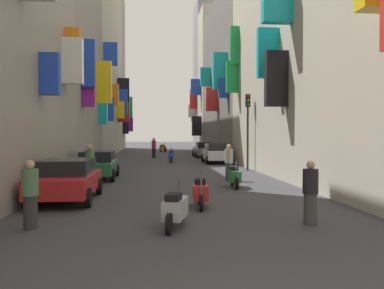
{
  "coord_description": "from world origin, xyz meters",
  "views": [
    {
      "loc": [
        -1.04,
        -3.19,
        2.27
      ],
      "look_at": [
        2.08,
        30.34,
        1.32
      ],
      "focal_mm": 39.77,
      "sensor_mm": 36.0,
      "label": 1
    }
  ],
  "objects_px": {
    "parked_car_grey": "(204,149)",
    "pedestrian_mid_street": "(30,195)",
    "scooter_silver": "(175,209)",
    "pedestrian_far_away": "(229,162)",
    "scooter_green": "(234,176)",
    "scooter_red": "(200,192)",
    "pedestrian_crossing": "(310,193)",
    "pedestrian_near_left": "(90,166)",
    "parked_car_red": "(67,179)",
    "pedestrian_near_right": "(154,148)",
    "scooter_blue": "(171,156)",
    "traffic_light_near_corner": "(248,119)",
    "parked_car_green": "(97,164)",
    "scooter_orange": "(163,148)",
    "parked_car_white": "(216,153)"
  },
  "relations": [
    {
      "from": "parked_car_grey",
      "to": "pedestrian_mid_street",
      "type": "distance_m",
      "value": 29.63
    },
    {
      "from": "parked_car_red",
      "to": "pedestrian_mid_street",
      "type": "distance_m",
      "value": 4.22
    },
    {
      "from": "scooter_silver",
      "to": "pedestrian_far_away",
      "type": "distance_m",
      "value": 10.13
    },
    {
      "from": "scooter_silver",
      "to": "pedestrian_far_away",
      "type": "relative_size",
      "value": 1.1
    },
    {
      "from": "parked_car_red",
      "to": "pedestrian_near_right",
      "type": "distance_m",
      "value": 24.0
    },
    {
      "from": "scooter_silver",
      "to": "scooter_orange",
      "type": "bearing_deg",
      "value": 89.04
    },
    {
      "from": "parked_car_red",
      "to": "pedestrian_near_right",
      "type": "relative_size",
      "value": 2.32
    },
    {
      "from": "traffic_light_near_corner",
      "to": "parked_car_red",
      "type": "bearing_deg",
      "value": -129.03
    },
    {
      "from": "scooter_red",
      "to": "traffic_light_near_corner",
      "type": "distance_m",
      "value": 13.15
    },
    {
      "from": "pedestrian_crossing",
      "to": "traffic_light_near_corner",
      "type": "bearing_deg",
      "value": 83.11
    },
    {
      "from": "parked_car_green",
      "to": "pedestrian_mid_street",
      "type": "xyz_separation_m",
      "value": [
        -0.16,
        -10.88,
        0.09
      ]
    },
    {
      "from": "pedestrian_near_right",
      "to": "pedestrian_near_left",
      "type": "bearing_deg",
      "value": -97.47
    },
    {
      "from": "pedestrian_mid_street",
      "to": "pedestrian_far_away",
      "type": "relative_size",
      "value": 0.95
    },
    {
      "from": "parked_car_white",
      "to": "scooter_red",
      "type": "bearing_deg",
      "value": -100.1
    },
    {
      "from": "parked_car_white",
      "to": "pedestrian_far_away",
      "type": "distance_m",
      "value": 11.66
    },
    {
      "from": "scooter_green",
      "to": "scooter_red",
      "type": "height_order",
      "value": "same"
    },
    {
      "from": "parked_car_grey",
      "to": "pedestrian_near_left",
      "type": "relative_size",
      "value": 2.33
    },
    {
      "from": "parked_car_white",
      "to": "scooter_red",
      "type": "relative_size",
      "value": 2.27
    },
    {
      "from": "parked_car_green",
      "to": "scooter_silver",
      "type": "distance_m",
      "value": 11.53
    },
    {
      "from": "parked_car_grey",
      "to": "pedestrian_mid_street",
      "type": "bearing_deg",
      "value": -104.87
    },
    {
      "from": "scooter_blue",
      "to": "pedestrian_near_right",
      "type": "bearing_deg",
      "value": 103.21
    },
    {
      "from": "pedestrian_mid_street",
      "to": "pedestrian_far_away",
      "type": "bearing_deg",
      "value": 55.81
    },
    {
      "from": "scooter_blue",
      "to": "pedestrian_far_away",
      "type": "xyz_separation_m",
      "value": [
        2.15,
        -12.98,
        0.4
      ]
    },
    {
      "from": "scooter_red",
      "to": "pedestrian_near_right",
      "type": "height_order",
      "value": "pedestrian_near_right"
    },
    {
      "from": "pedestrian_near_left",
      "to": "pedestrian_far_away",
      "type": "relative_size",
      "value": 1.04
    },
    {
      "from": "scooter_silver",
      "to": "scooter_blue",
      "type": "xyz_separation_m",
      "value": [
        0.89,
        22.63,
        -0.0
      ]
    },
    {
      "from": "parked_car_red",
      "to": "scooter_blue",
      "type": "relative_size",
      "value": 2.28
    },
    {
      "from": "scooter_silver",
      "to": "pedestrian_far_away",
      "type": "xyz_separation_m",
      "value": [
        3.04,
        9.65,
        0.4
      ]
    },
    {
      "from": "pedestrian_mid_street",
      "to": "pedestrian_far_away",
      "type": "distance_m",
      "value": 11.45
    },
    {
      "from": "parked_car_green",
      "to": "pedestrian_near_right",
      "type": "xyz_separation_m",
      "value": [
        2.81,
        17.15,
        0.18
      ]
    },
    {
      "from": "pedestrian_crossing",
      "to": "pedestrian_near_left",
      "type": "xyz_separation_m",
      "value": [
        -6.45,
        7.67,
        0.11
      ]
    },
    {
      "from": "scooter_blue",
      "to": "pedestrian_near_right",
      "type": "height_order",
      "value": "pedestrian_near_right"
    },
    {
      "from": "scooter_blue",
      "to": "parked_car_green",
      "type": "bearing_deg",
      "value": -109.62
    },
    {
      "from": "parked_car_red",
      "to": "pedestrian_far_away",
      "type": "bearing_deg",
      "value": 39.3
    },
    {
      "from": "pedestrian_near_left",
      "to": "parked_car_grey",
      "type": "bearing_deg",
      "value": 70.85
    },
    {
      "from": "parked_car_grey",
      "to": "pedestrian_far_away",
      "type": "height_order",
      "value": "pedestrian_far_away"
    },
    {
      "from": "parked_car_white",
      "to": "pedestrian_near_left",
      "type": "relative_size",
      "value": 2.28
    },
    {
      "from": "parked_car_red",
      "to": "pedestrian_crossing",
      "type": "bearing_deg",
      "value": -32.79
    },
    {
      "from": "traffic_light_near_corner",
      "to": "pedestrian_near_right",
      "type": "bearing_deg",
      "value": 112.64
    },
    {
      "from": "parked_car_white",
      "to": "pedestrian_mid_street",
      "type": "xyz_separation_m",
      "value": [
        -7.6,
        -21.07,
        0.05
      ]
    },
    {
      "from": "scooter_red",
      "to": "scooter_green",
      "type": "bearing_deg",
      "value": 66.95
    },
    {
      "from": "scooter_silver",
      "to": "parked_car_green",
      "type": "bearing_deg",
      "value": 106.29
    },
    {
      "from": "scooter_blue",
      "to": "traffic_light_near_corner",
      "type": "xyz_separation_m",
      "value": [
        4.24,
        -7.73,
        2.62
      ]
    },
    {
      "from": "scooter_blue",
      "to": "traffic_light_near_corner",
      "type": "relative_size",
      "value": 0.4
    },
    {
      "from": "scooter_blue",
      "to": "pedestrian_crossing",
      "type": "relative_size",
      "value": 1.16
    },
    {
      "from": "pedestrian_far_away",
      "to": "scooter_red",
      "type": "bearing_deg",
      "value": -107.12
    },
    {
      "from": "parked_car_grey",
      "to": "pedestrian_near_right",
      "type": "relative_size",
      "value": 2.33
    },
    {
      "from": "parked_car_white",
      "to": "scooter_green",
      "type": "bearing_deg",
      "value": -95.58
    },
    {
      "from": "parked_car_green",
      "to": "scooter_orange",
      "type": "xyz_separation_m",
      "value": [
        3.89,
        27.92,
        -0.26
      ]
    },
    {
      "from": "pedestrian_crossing",
      "to": "traffic_light_near_corner",
      "type": "height_order",
      "value": "traffic_light_near_corner"
    }
  ]
}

